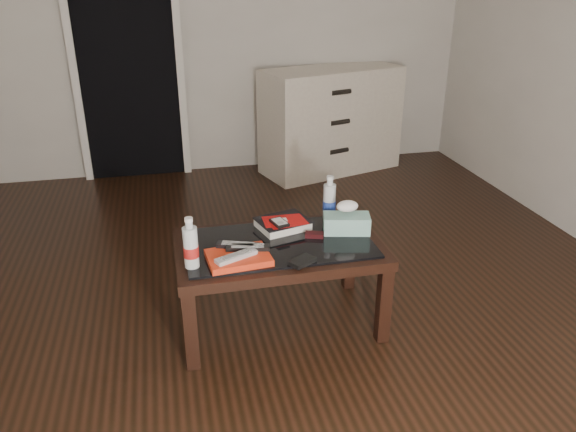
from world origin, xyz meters
name	(u,v)px	position (x,y,z in m)	size (l,w,h in m)	color
ground	(215,328)	(0.00, 0.00, 0.00)	(5.00, 5.00, 0.00)	black
doorway	(127,56)	(-0.40, 2.47, 1.02)	(0.90, 0.08, 2.07)	black
coffee_table	(279,254)	(0.33, -0.01, 0.40)	(1.00, 0.60, 0.46)	black
dresser	(331,120)	(1.28, 2.23, 0.45)	(1.29, 0.83, 0.90)	silver
magazines	(238,258)	(0.11, -0.15, 0.48)	(0.28, 0.21, 0.03)	red
remote_silver	(236,256)	(0.10, -0.19, 0.50)	(0.20, 0.05, 0.02)	#A6A6AA
remote_black_front	(248,247)	(0.16, -0.11, 0.50)	(0.20, 0.05, 0.02)	black
remote_black_back	(238,245)	(0.12, -0.08, 0.50)	(0.20, 0.05, 0.02)	black
textbook	(283,224)	(0.39, 0.14, 0.48)	(0.25, 0.20, 0.05)	black
dvd_mailers	(282,220)	(0.38, 0.13, 0.51)	(0.19, 0.14, 0.01)	#B90C0C
ipod	(279,222)	(0.36, 0.08, 0.52)	(0.06, 0.10, 0.02)	black
flip_phone	(314,235)	(0.52, 0.01, 0.47)	(0.09, 0.05, 0.02)	black
wallet	(302,261)	(0.39, -0.24, 0.47)	(0.12, 0.07, 0.02)	black
water_bottle_left	(190,243)	(-0.10, -0.16, 0.58)	(0.07, 0.07, 0.24)	silver
water_bottle_right	(329,197)	(0.65, 0.21, 0.58)	(0.07, 0.07, 0.24)	silver
tissue_box	(347,223)	(0.69, 0.03, 0.51)	(0.23, 0.12, 0.09)	#238075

